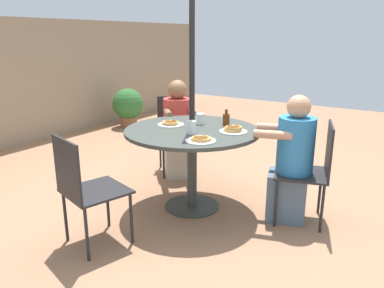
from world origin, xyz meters
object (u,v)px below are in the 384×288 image
Objects in this scene: patio_chair_north at (176,129)px; syrup_bottle at (226,119)px; patio_table at (192,141)px; diner_south at (291,164)px; pancake_plate_c at (171,124)px; pancake_plate_a at (233,130)px; drinking_glass_a at (192,128)px; patio_chair_east at (84,186)px; diner_north at (178,132)px; potted_shrub at (128,106)px; coffee_cup at (200,119)px; patio_chair_south at (312,167)px; pancake_plate_b at (201,140)px.

syrup_bottle is (-0.46, -0.91, 0.32)m from patio_chair_north.
patio_chair_north is (0.76, 0.73, -0.15)m from patio_table.
pancake_plate_c is (-0.26, 1.08, 0.26)m from diner_south.
drinking_glass_a is (-0.26, 0.26, 0.04)m from pancake_plate_a.
pancake_plate_c is (1.02, -0.03, 0.27)m from patio_chair_east.
diner_north reaches higher than patio_table.
syrup_bottle is 3.43m from potted_shrub.
coffee_cup is (-0.10, 0.22, -0.01)m from syrup_bottle.
patio_table is 1.38× the size of patio_chair_east.
coffee_cup is (0.19, -0.20, 0.04)m from pancake_plate_c.
pancake_plate_c is at bearing 87.44° from patio_table.
patio_chair_south is at bearing -62.20° from drinking_glass_a.
syrup_bottle is (0.20, 0.18, 0.04)m from pancake_plate_a.
drinking_glass_a is (-0.16, -0.35, 0.04)m from pancake_plate_c.
potted_shrub is (3.09, 2.44, -0.12)m from patio_chair_east.
patio_chair_north is 1.00× the size of patio_chair_east.
syrup_bottle is at bearing -30.87° from patio_table.
patio_table is 4.95× the size of pancake_plate_a.
drinking_glass_a is 3.62m from potted_shrub.
drinking_glass_a is at bearing -146.81° from patio_table.
patio_chair_south is at bearing 61.64° from patio_chair_east.
patio_chair_north is 8.64× the size of coffee_cup.
patio_chair_east is 1.85m from patio_chair_south.
diner_north reaches higher than syrup_bottle.
potted_shrub is (2.07, 2.47, -0.39)m from pancake_plate_c.
patio_chair_south is 7.53× the size of drinking_glass_a.
diner_north reaches higher than patio_chair_east.
patio_chair_south is (1.33, -1.28, 0.00)m from patio_chair_east.
patio_chair_east is at bearing 150.22° from pancake_plate_a.
potted_shrub is at bearing 55.01° from coffee_cup.
patio_chair_south is at bearing 122.04° from patio_chair_north.
coffee_cup is at bearing 78.52° from patio_chair_south.
patio_table is 11.95× the size of coffee_cup.
syrup_bottle is 0.46m from drinking_glass_a.
diner_south is 9.48× the size of drinking_glass_a.
pancake_plate_a is (-0.53, -0.97, 0.27)m from diner_north.
patio_table is 1.06m from patio_chair_east.
diner_north reaches higher than patio_chair_south.
coffee_cup reaches higher than pancake_plate_b.
diner_south reaches higher than diner_north.
patio_chair_east is 5.86× the size of syrup_bottle.
pancake_plate_c is (-0.62, -0.36, 0.27)m from diner_north.
diner_north is (0.63, 0.61, -0.14)m from patio_table.
coffee_cup is 3.29m from potted_shrub.
patio_chair_east is 1.28m from coffee_cup.
patio_chair_east is 0.95m from pancake_plate_b.
diner_north is 10.80× the size of coffee_cup.
patio_chair_south is 3.58× the size of pancake_plate_b.
syrup_bottle is at bearing 113.51° from diner_north.
patio_table is at bearing 90.00° from diner_north.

